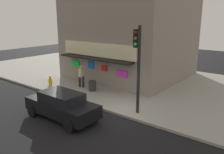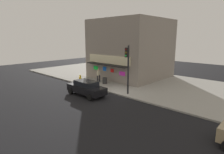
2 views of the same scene
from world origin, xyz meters
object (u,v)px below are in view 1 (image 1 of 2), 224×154
Objects in this scene: fire_hydrant at (50,81)px; pedestrian at (81,75)px; trash_can at (92,86)px; parked_car_black at (62,105)px; traffic_light at (138,59)px.

pedestrian is at bearing 25.19° from fire_hydrant.
trash_can is 1.43m from pedestrian.
fire_hydrant is 6.51m from parked_car_black.
traffic_light is 5.78m from trash_can.
trash_can is (3.73, 0.99, 0.02)m from fire_hydrant.
traffic_light is at bearing -3.56° from fire_hydrant.
parked_car_black is (3.11, -4.56, -0.30)m from pedestrian.
traffic_light is 6.73m from pedestrian.
traffic_light reaches higher than pedestrian.
parked_car_black reaches higher than fire_hydrant.
fire_hydrant is at bearing -154.81° from pedestrian.
trash_can is 0.17× the size of parked_car_black.
parked_car_black is at bearing -31.71° from fire_hydrant.
pedestrian is at bearing 173.36° from trash_can.
traffic_light reaches higher than trash_can.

